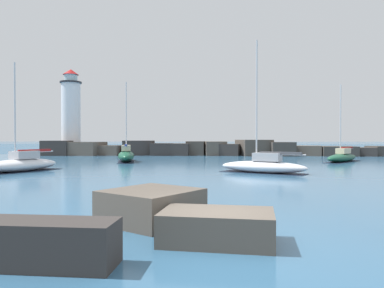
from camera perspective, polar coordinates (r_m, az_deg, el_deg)
The scene contains 9 objects.
ground_plane at distance 9.88m, azimuth 4.64°, elevation -14.92°, with size 600.00×600.00×0.00m, color #336084.
open_sea_beyond at distance 119.22m, azimuth 3.71°, elevation -0.43°, with size 400.00×116.00×0.01m.
breakwater_jetty at distance 59.40m, azimuth 2.93°, elevation -0.77°, with size 57.30×7.09×2.47m.
lighthouse at distance 65.21m, azimuth -17.96°, elevation 3.86°, with size 4.13×4.13×14.13m.
foreground_rocks at distance 10.58m, azimuth -6.73°, elevation -11.18°, with size 7.02×6.65×1.04m.
sailboat_moored_0 at distance 33.45m, azimuth -24.57°, elevation -2.78°, with size 4.82×7.27×8.76m.
sailboat_moored_1 at distance 46.30m, azimuth 21.92°, elevation -1.82°, with size 6.20×7.42×8.81m.
sailboat_moored_2 at distance 29.63m, azimuth 10.82°, elevation -3.21°, with size 7.05×4.97×10.39m.
sailboat_moored_4 at distance 43.92m, azimuth -10.00°, elevation -1.71°, with size 3.42×7.80×9.30m.
Camera 1 is at (-0.17, -9.51, 2.69)m, focal length 35.00 mm.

